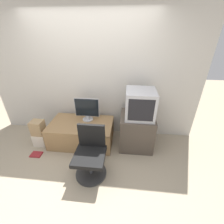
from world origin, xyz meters
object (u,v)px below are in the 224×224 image
Objects in this scene: keyboard at (85,128)px; office_chair at (91,155)px; crt_tv at (140,104)px; book at (36,154)px; cardboard_box_lower at (41,139)px; main_monitor at (87,109)px; mouse at (96,128)px.

keyboard is 0.65m from office_chair.
keyboard is 0.35× the size of office_chair.
crt_tv is at bearing 44.20° from office_chair.
book is at bearing -159.80° from keyboard.
crt_tv is at bearing 5.12° from cardboard_box_lower.
mouse is (0.24, -0.33, -0.22)m from main_monitor.
mouse is at bearing 92.36° from office_chair.
office_chair is at bearing -68.20° from keyboard.
main_monitor is 0.47m from mouse.
cardboard_box_lower is at bearing -160.76° from main_monitor.
cardboard_box_lower is at bearing -179.96° from mouse.
cardboard_box_lower is 0.35m from book.
cardboard_box_lower is (-0.98, -0.01, -0.34)m from keyboard.
keyboard is 0.21m from mouse.
main_monitor is at bearing 106.10° from office_chair.
main_monitor is 9.27× the size of mouse.
office_chair is 3.18× the size of cardboard_box_lower.
book is (0.05, -0.33, -0.12)m from cardboard_box_lower.
office_chair reaches higher than keyboard.
office_chair reaches higher than cardboard_box_lower.
keyboard is 1.14m from crt_tv.
mouse is at bearing -167.52° from crt_tv.
crt_tv is 2.17m from cardboard_box_lower.
crt_tv is 2.22m from book.
mouse is 0.95m from crt_tv.
mouse is 0.26× the size of book.
main_monitor reaches higher than mouse.
cardboard_box_lower is 1.29× the size of book.
mouse is at bearing -3.59° from keyboard.
book is (-1.16, 0.26, -0.36)m from office_chair.
office_chair is at bearing -73.90° from main_monitor.
mouse is 1.27m from book.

